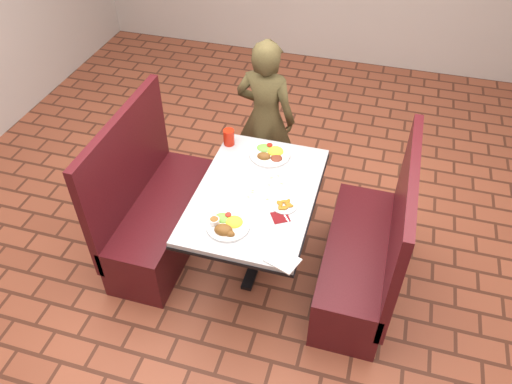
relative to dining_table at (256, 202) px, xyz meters
The scene contains 15 objects.
room 1.26m from the dining_table, ahead, with size 7.00×7.04×2.82m.
dining_table is the anchor object (origin of this frame).
booth_bench_left 0.86m from the dining_table, behind, with size 0.47×1.20×1.17m.
booth_bench_right 0.86m from the dining_table, ahead, with size 0.47×1.20×1.17m.
diner_person 0.97m from the dining_table, 101.39° to the left, with size 0.51×0.33×1.40m, color brown.
near_dinner_plate 0.40m from the dining_table, 102.98° to the right, with size 0.27×0.27×0.08m.
far_dinner_plate 0.44m from the dining_table, 91.69° to the left, with size 0.30×0.30×0.08m.
plantain_plate 0.26m from the dining_table, 21.13° to the right, with size 0.16×0.16×0.02m.
maroon_napkin 0.30m from the dining_table, 40.77° to the right, with size 0.11×0.11×0.00m, color maroon.
spoon_utensil 0.31m from the dining_table, 35.24° to the right, with size 0.01×0.12×0.00m, color silver.
red_tumbler 0.60m from the dining_table, 126.65° to the left, with size 0.08×0.08×0.13m, color red.
paper_napkin 0.63m from the dining_table, 59.30° to the right, with size 0.19×0.14×0.01m, color white.
knife_utensil 0.33m from the dining_table, 96.93° to the right, with size 0.01×0.19×0.00m, color silver.
fork_utensil 0.44m from the dining_table, 106.96° to the right, with size 0.01×0.17×0.00m, color silver.
lettuce_shreds 0.12m from the dining_table, 56.31° to the left, with size 0.28×0.32×0.00m, color #A0CB51, non-canonical shape.
Camera 1 is at (0.70, -2.42, 3.04)m, focal length 35.00 mm.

